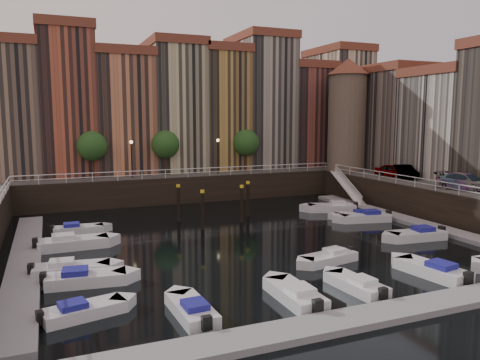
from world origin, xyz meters
name	(u,v)px	position (x,y,z in m)	size (l,w,h in m)	color
ground	(243,236)	(0.00, 0.00, 0.00)	(200.00, 200.00, 0.00)	black
quay_far	(167,180)	(0.00, 26.00, 1.50)	(80.00, 20.00, 3.00)	black
dock_left	(25,260)	(-16.20, -1.00, 0.17)	(2.00, 28.00, 0.35)	gray
dock_right	(408,220)	(16.20, -1.00, 0.17)	(2.00, 28.00, 0.35)	gray
dock_near	(379,315)	(0.00, -17.00, 0.17)	(30.00, 2.00, 0.35)	gray
mountains	(105,124)	(1.72, 110.00, 7.92)	(145.00, 100.00, 18.00)	#2D382D
far_terrace	(196,107)	(3.31, 23.50, 10.95)	(48.70, 10.30, 17.50)	#836A53
right_terrace	(456,118)	(26.50, 3.80, 9.56)	(9.30, 24.30, 14.00)	#6E5F53
corner_tower	(347,113)	(20.00, 14.50, 10.19)	(5.20, 5.20, 13.80)	#6B5B4C
promenade_trees	(171,144)	(-1.33, 18.20, 6.58)	(21.20, 3.20, 5.20)	black
street_lamps	(176,151)	(-1.00, 17.20, 5.90)	(10.36, 0.36, 4.18)	black
railings	(222,183)	(0.00, 4.88, 3.79)	(36.08, 34.04, 0.52)	white
gangway	(347,185)	(17.10, 10.00, 1.92)	(2.78, 8.32, 3.73)	white
mooring_pilings	(218,205)	(-0.09, 5.73, 1.65)	(7.21, 4.40, 3.78)	black
boat_left_0	(82,311)	(-13.27, -11.46, 0.32)	(4.24, 2.34, 0.95)	silver
boat_left_1	(84,279)	(-12.83, -6.80, 0.37)	(4.83, 2.23, 1.09)	silver
boat_left_2	(70,270)	(-13.51, -4.77, 0.37)	(4.86, 2.29, 1.09)	silver
boat_left_3	(71,243)	(-13.14, 1.55, 0.41)	(5.29, 1.97, 1.21)	silver
boat_left_4	(77,229)	(-12.47, 6.30, 0.33)	(4.26, 1.65, 0.97)	silver
boat_right_1	(418,235)	(12.44, -6.23, 0.38)	(4.96, 2.21, 1.12)	silver
boat_right_2	(366,217)	(12.78, 0.79, 0.38)	(5.05, 2.70, 1.13)	silver
boat_right_3	(356,216)	(12.58, 1.94, 0.32)	(4.20, 2.70, 0.95)	silver
boat_right_4	(333,208)	(12.56, 5.98, 0.40)	(5.20, 3.50, 1.18)	silver
boat_near_0	(192,310)	(-8.31, -13.40, 0.33)	(1.74, 4.34, 0.99)	silver
boat_near_1	(296,295)	(-2.70, -13.62, 0.36)	(1.70, 4.66, 1.07)	silver
boat_near_2	(357,285)	(1.25, -13.58, 0.33)	(1.90, 4.28, 0.97)	silver
boat_near_3	(434,270)	(7.00, -13.40, 0.37)	(2.41, 4.95, 1.11)	silver
car_a	(393,172)	(20.82, 6.72, 3.70)	(1.64, 4.09, 1.39)	gray
car_b	(404,173)	(21.07, 5.22, 3.73)	(1.55, 4.45, 1.47)	gray
car_c	(466,183)	(20.44, -3.45, 3.77)	(2.17, 5.33, 1.55)	gray
boat_extra_64	(330,258)	(2.66, -8.64, 0.33)	(4.38, 2.26, 0.98)	silver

